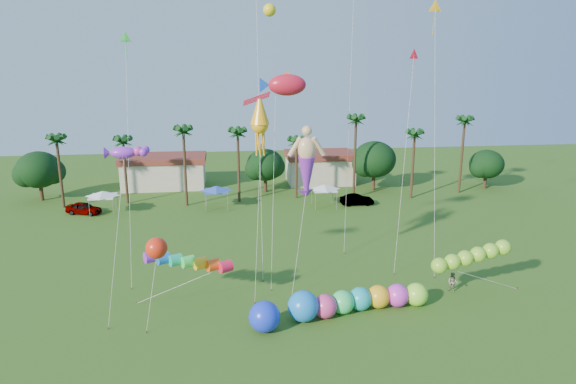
{
  "coord_description": "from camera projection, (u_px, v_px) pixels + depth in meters",
  "views": [
    {
      "loc": [
        -4.69,
        -27.9,
        18.92
      ],
      "look_at": [
        0.0,
        10.0,
        9.0
      ],
      "focal_mm": 32.0,
      "sensor_mm": 36.0,
      "label": 1
    }
  ],
  "objects": [
    {
      "name": "fish_kite",
      "position": [
        287.0,
        85.0,
        43.36
      ],
      "size": [
        5.01,
        5.56,
        17.81
      ],
      "color": "red",
      "rests_on": "ground"
    },
    {
      "name": "orange_ball_kite",
      "position": [
        156.0,
        248.0,
        36.15
      ],
      "size": [
        1.82,
        1.92,
        6.77
      ],
      "color": "red",
      "rests_on": "ground"
    },
    {
      "name": "delta_kite_yellow",
      "position": [
        435.0,
        12.0,
        43.75
      ],
      "size": [
        1.37,
        4.26,
        23.86
      ],
      "color": "gold",
      "rests_on": "ground"
    },
    {
      "name": "merman_kite",
      "position": [
        307.0,
        166.0,
        43.92
      ],
      "size": [
        3.41,
        5.97,
        12.96
      ],
      "color": "#E2B180",
      "rests_on": "ground"
    },
    {
      "name": "rainbow_tube",
      "position": [
        203.0,
        268.0,
        39.43
      ],
      "size": [
        8.87,
        2.87,
        3.84
      ],
      "color": "#EA1A40",
      "rests_on": "ground"
    },
    {
      "name": "tent_row",
      "position": [
        216.0,
        189.0,
        65.61
      ],
      "size": [
        31.0,
        4.0,
        0.6
      ],
      "color": "white",
      "rests_on": "ground"
    },
    {
      "name": "blue_ball",
      "position": [
        264.0,
        317.0,
        36.53
      ],
      "size": [
        2.26,
        2.26,
        2.26
      ],
      "primitive_type": "sphere",
      "color": "#1A35EC",
      "rests_on": "ground"
    },
    {
      "name": "delta_kite_green",
      "position": [
        126.0,
        44.0,
        42.8
      ],
      "size": [
        1.16,
        5.0,
        21.15
      ],
      "color": "#36E548",
      "rests_on": "ground"
    },
    {
      "name": "green_worm",
      "position": [
        439.0,
        266.0,
        41.23
      ],
      "size": [
        10.96,
        4.09,
        3.59
      ],
      "color": "#85CF2E",
      "rests_on": "ground"
    },
    {
      "name": "buildings_row",
      "position": [
        236.0,
        172.0,
        79.27
      ],
      "size": [
        35.0,
        7.0,
        4.0
      ],
      "color": "beige",
      "rests_on": "ground"
    },
    {
      "name": "lobster_kite",
      "position": [
        123.0,
        153.0,
        37.49
      ],
      "size": [
        3.25,
        4.49,
        12.91
      ],
      "color": "purple",
      "rests_on": "ground"
    },
    {
      "name": "caterpillar_inflatable",
      "position": [
        354.0,
        301.0,
        39.26
      ],
      "size": [
        11.51,
        3.65,
        2.34
      ],
      "rotation": [
        0.0,
        0.0,
        0.16
      ],
      "color": "#DD3A84",
      "rests_on": "ground"
    },
    {
      "name": "spectator_b",
      "position": [
        453.0,
        282.0,
        42.75
      ],
      "size": [
        1.07,
        1.04,
        1.73
      ],
      "primitive_type": "imported",
      "rotation": [
        0.0,
        0.0,
        -0.69
      ],
      "color": "gray",
      "rests_on": "ground"
    },
    {
      "name": "car_b",
      "position": [
        357.0,
        200.0,
        68.39
      ],
      "size": [
        4.4,
        1.55,
        1.45
      ],
      "primitive_type": "imported",
      "rotation": [
        0.0,
        0.0,
        1.57
      ],
      "color": "#4C4C54",
      "rests_on": "ground"
    },
    {
      "name": "delta_kite_red",
      "position": [
        414.0,
        60.0,
        44.9
      ],
      "size": [
        2.52,
        3.63,
        19.82
      ],
      "color": "red",
      "rests_on": "ground"
    },
    {
      "name": "ground",
      "position": [
        308.0,
        371.0,
        32.11
      ],
      "size": [
        160.0,
        160.0,
        0.0
      ],
      "primitive_type": "plane",
      "color": "#285116",
      "rests_on": "ground"
    },
    {
      "name": "car_a",
      "position": [
        84.0,
        208.0,
        64.42
      ],
      "size": [
        4.76,
        3.1,
        1.51
      ],
      "primitive_type": "imported",
      "rotation": [
        0.0,
        0.0,
        1.24
      ],
      "color": "#4C4C54",
      "rests_on": "ground"
    },
    {
      "name": "tree_line",
      "position": [
        284.0,
        164.0,
        73.72
      ],
      "size": [
        69.46,
        8.91,
        11.0
      ],
      "color": "#3A2819",
      "rests_on": "ground"
    },
    {
      "name": "squid_kite",
      "position": [
        260.0,
        125.0,
        41.0
      ],
      "size": [
        1.71,
        4.44,
        15.97
      ],
      "color": "#FFA814",
      "rests_on": "ground"
    }
  ]
}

